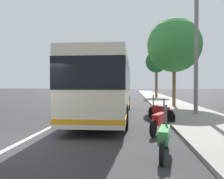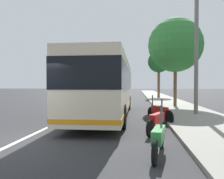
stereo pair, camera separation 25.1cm
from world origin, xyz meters
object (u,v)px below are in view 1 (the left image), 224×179
object	(u,v)px
motorcycle_angled	(160,121)
roadside_tree_mid_block	(174,45)
coach_bus	(108,85)
utility_pole	(196,57)
car_side_street	(97,92)
roadside_tree_far_block	(156,62)
motorcycle_nearest_curb	(164,138)
motorcycle_far_end	(160,112)
car_far_distant	(103,91)

from	to	relation	value
motorcycle_angled	roadside_tree_mid_block	xyz separation A→B (m)	(9.84, -2.28, 4.49)
coach_bus	utility_pole	distance (m)	5.37
motorcycle_angled	roadside_tree_mid_block	bearing A→B (deg)	9.89
car_side_street	roadside_tree_far_block	distance (m)	9.94
motorcycle_angled	motorcycle_nearest_curb	bearing A→B (deg)	-161.15
motorcycle_far_end	roadside_tree_far_block	xyz separation A→B (m)	(21.79, -2.03, 4.62)
motorcycle_nearest_curb	motorcycle_angled	size ratio (longest dim) A/B	1.03
motorcycle_angled	roadside_tree_far_block	distance (m)	24.93
roadside_tree_far_block	roadside_tree_mid_block	bearing A→B (deg)	179.63
coach_bus	motorcycle_angled	bearing A→B (deg)	-151.41
motorcycle_far_end	car_side_street	distance (m)	24.19
motorcycle_angled	roadside_tree_mid_block	distance (m)	11.06
motorcycle_nearest_curb	motorcycle_far_end	size ratio (longest dim) A/B	0.96
coach_bus	roadside_tree_far_block	world-z (taller)	roadside_tree_far_block
motorcycle_far_end	utility_pole	world-z (taller)	utility_pole
coach_bus	roadside_tree_mid_block	xyz separation A→B (m)	(5.39, -4.73, 3.14)
motorcycle_angled	roadside_tree_far_block	bearing A→B (deg)	17.36
car_side_street	motorcycle_far_end	bearing A→B (deg)	19.51
coach_bus	car_side_street	world-z (taller)	coach_bus
motorcycle_nearest_curb	car_far_distant	size ratio (longest dim) A/B	0.45
roadside_tree_mid_block	utility_pole	xyz separation A→B (m)	(-4.92, -0.36, -1.51)
coach_bus	roadside_tree_mid_block	distance (m)	7.83
roadside_tree_far_block	coach_bus	bearing A→B (deg)	166.40
coach_bus	motorcycle_angled	size ratio (longest dim) A/B	6.01
motorcycle_nearest_curb	motorcycle_far_end	xyz separation A→B (m)	(5.30, -0.54, 0.04)
utility_pole	motorcycle_far_end	bearing A→B (deg)	135.48
car_side_street	motorcycle_angled	bearing A→B (deg)	17.23
roadside_tree_far_block	car_far_distant	bearing A→B (deg)	52.17
car_far_distant	car_side_street	xyz separation A→B (m)	(-5.32, 0.14, -0.02)
motorcycle_angled	coach_bus	bearing A→B (deg)	51.73
coach_bus	motorcycle_nearest_curb	bearing A→B (deg)	-162.73
utility_pole	motorcycle_angled	bearing A→B (deg)	151.79
coach_bus	utility_pole	bearing A→B (deg)	-84.96
motorcycle_nearest_curb	roadside_tree_far_block	world-z (taller)	roadside_tree_far_block
motorcycle_nearest_curb	motorcycle_far_end	distance (m)	5.32
roadside_tree_mid_block	motorcycle_nearest_curb	bearing A→B (deg)	168.87
utility_pole	car_side_street	bearing A→B (deg)	23.53
coach_bus	motorcycle_far_end	bearing A→B (deg)	-123.92
coach_bus	roadside_tree_mid_block	size ratio (longest dim) A/B	1.65
coach_bus	roadside_tree_mid_block	world-z (taller)	roadside_tree_mid_block
coach_bus	motorcycle_far_end	world-z (taller)	coach_bus
roadside_tree_mid_block	roadside_tree_far_block	xyz separation A→B (m)	(14.54, -0.09, 0.15)
motorcycle_angled	motorcycle_far_end	distance (m)	2.61
car_far_distant	car_side_street	distance (m)	5.32
roadside_tree_far_block	motorcycle_nearest_curb	bearing A→B (deg)	174.59
roadside_tree_mid_block	utility_pole	size ratio (longest dim) A/B	1.03
motorcycle_far_end	roadside_tree_far_block	bearing A→B (deg)	-30.59
roadside_tree_mid_block	car_far_distant	bearing A→B (deg)	21.97
roadside_tree_mid_block	motorcycle_angled	bearing A→B (deg)	166.98
car_side_street	roadside_tree_mid_block	size ratio (longest dim) A/B	0.61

